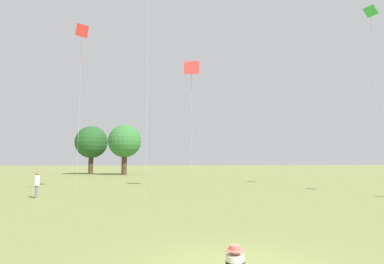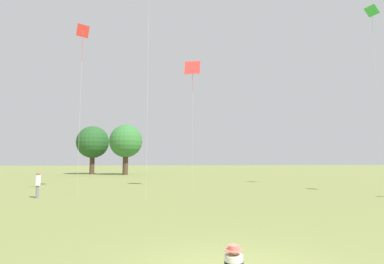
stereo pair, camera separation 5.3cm
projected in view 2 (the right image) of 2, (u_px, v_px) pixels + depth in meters
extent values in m
cylinder|color=silver|center=(234.00, 264.00, 5.69)|extent=(0.39, 0.39, 0.32)
cylinder|color=black|center=(234.00, 264.00, 5.69)|extent=(0.40, 0.40, 0.09)
sphere|color=#A37556|center=(234.00, 250.00, 5.71)|extent=(0.20, 0.20, 0.20)
cylinder|color=#E0665B|center=(234.00, 250.00, 5.71)|extent=(0.35, 0.35, 0.01)
cylinder|color=#E0665B|center=(234.00, 248.00, 5.71)|extent=(0.21, 0.21, 0.09)
cylinder|color=slate|center=(37.00, 192.00, 17.81)|extent=(0.22, 0.22, 0.75)
cylinder|color=silver|center=(38.00, 180.00, 17.88)|extent=(0.40, 0.40, 0.60)
sphere|color=brown|center=(38.00, 174.00, 17.92)|extent=(0.20, 0.20, 0.20)
cube|color=red|center=(83.00, 31.00, 20.03)|extent=(0.84, 0.68, 0.74)
cylinder|color=red|center=(82.00, 48.00, 19.91)|extent=(0.02, 0.02, 1.84)
cylinder|color=#BCB7A8|center=(80.00, 111.00, 19.50)|extent=(0.01, 0.01, 10.89)
cylinder|color=#BCB7A8|center=(149.00, 17.00, 17.28)|extent=(0.01, 0.01, 20.95)
cube|color=red|center=(192.00, 67.00, 24.53)|extent=(1.38, 0.83, 1.21)
cylinder|color=red|center=(192.00, 82.00, 24.41)|extent=(0.02, 0.02, 1.54)
cylinder|color=#BCB7A8|center=(192.00, 127.00, 24.05)|extent=(0.01, 0.01, 9.85)
cube|color=green|center=(372.00, 11.00, 24.63)|extent=(0.95, 1.09, 0.62)
cylinder|color=green|center=(373.00, 23.00, 24.52)|extent=(0.02, 0.02, 1.55)
cylinder|color=#BCB7A8|center=(377.00, 97.00, 23.92)|extent=(0.01, 0.01, 14.54)
cylinder|color=#473323|center=(92.00, 162.00, 50.32)|extent=(0.78, 0.78, 3.93)
sphere|color=#235123|center=(93.00, 142.00, 50.65)|extent=(5.39, 5.39, 5.39)
cylinder|color=#473323|center=(125.00, 162.00, 48.10)|extent=(0.85, 0.85, 3.98)
sphere|color=#337033|center=(126.00, 141.00, 48.43)|extent=(5.29, 5.29, 5.29)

